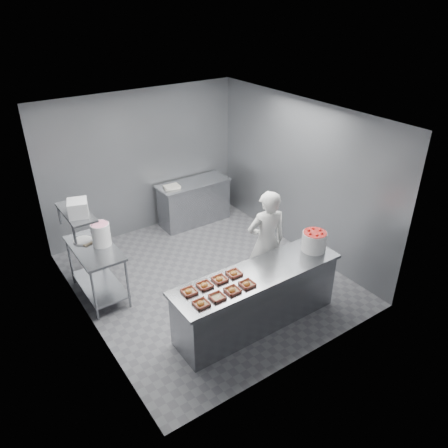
{
  "coord_description": "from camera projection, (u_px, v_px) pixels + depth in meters",
  "views": [
    {
      "loc": [
        -3.23,
        -5.21,
        4.4
      ],
      "look_at": [
        0.22,
        -0.2,
        1.09
      ],
      "focal_mm": 35.0,
      "sensor_mm": 36.0,
      "label": 1
    }
  ],
  "objects": [
    {
      "name": "service_counter",
      "position": [
        257.0,
        298.0,
        6.28
      ],
      "size": [
        2.6,
        0.7,
        0.9
      ],
      "color": "slate",
      "rests_on": "ground"
    },
    {
      "name": "worker",
      "position": [
        266.0,
        242.0,
        6.84
      ],
      "size": [
        0.72,
        0.57,
        1.75
      ],
      "primitive_type": "imported",
      "rotation": [
        0.0,
        0.0,
        2.89
      ],
      "color": "white",
      "rests_on": "ground"
    },
    {
      "name": "wall_right",
      "position": [
        300.0,
        177.0,
        7.8
      ],
      "size": [
        0.04,
        4.5,
        2.8
      ],
      "primitive_type": "cube",
      "color": "slate",
      "rests_on": "ground"
    },
    {
      "name": "bucket_lid",
      "position": [
        83.0,
        240.0,
        6.82
      ],
      "size": [
        0.31,
        0.31,
        0.02
      ],
      "primitive_type": "cylinder",
      "rotation": [
        0.0,
        0.0,
        -0.07
      ],
      "color": "white",
      "rests_on": "prep_table"
    },
    {
      "name": "rag",
      "position": [
        87.0,
        243.0,
        6.75
      ],
      "size": [
        0.18,
        0.16,
        0.02
      ],
      "primitive_type": "cube",
      "rotation": [
        0.0,
        0.0,
        0.36
      ],
      "color": "#CCB28C",
      "rests_on": "prep_table"
    },
    {
      "name": "tray_6",
      "position": [
        220.0,
        279.0,
        5.9
      ],
      "size": [
        0.19,
        0.18,
        0.06
      ],
      "color": "tan",
      "rests_on": "service_counter"
    },
    {
      "name": "tray_2",
      "position": [
        232.0,
        290.0,
        5.68
      ],
      "size": [
        0.19,
        0.18,
        0.06
      ],
      "color": "tan",
      "rests_on": "service_counter"
    },
    {
      "name": "paper_stack",
      "position": [
        172.0,
        187.0,
        8.61
      ],
      "size": [
        0.33,
        0.27,
        0.05
      ],
      "primitive_type": "cube",
      "rotation": [
        0.0,
        0.0,
        -0.18
      ],
      "color": "silver",
      "rests_on": "back_counter"
    },
    {
      "name": "ceiling",
      "position": [
        203.0,
        116.0,
        6.14
      ],
      "size": [
        4.5,
        4.5,
        0.0
      ],
      "primitive_type": "plane",
      "rotation": [
        3.14,
        0.0,
        0.0
      ],
      "color": "white",
      "rests_on": "wall_back"
    },
    {
      "name": "tray_5",
      "position": [
        205.0,
        285.0,
        5.78
      ],
      "size": [
        0.19,
        0.18,
        0.06
      ],
      "color": "tan",
      "rests_on": "service_counter"
    },
    {
      "name": "wall_back",
      "position": [
        143.0,
        163.0,
        8.44
      ],
      "size": [
        4.0,
        0.04,
        2.8
      ],
      "primitive_type": "cube",
      "color": "slate",
      "rests_on": "ground"
    },
    {
      "name": "tray_1",
      "position": [
        217.0,
        297.0,
        5.57
      ],
      "size": [
        0.19,
        0.18,
        0.04
      ],
      "color": "tan",
      "rests_on": "service_counter"
    },
    {
      "name": "wall_shelf",
      "position": [
        76.0,
        212.0,
        6.27
      ],
      "size": [
        0.35,
        0.9,
        0.03
      ],
      "primitive_type": "cube",
      "color": "slate",
      "rests_on": "wall_left"
    },
    {
      "name": "glaze_bucket",
      "position": [
        101.0,
        234.0,
        6.64
      ],
      "size": [
        0.3,
        0.28,
        0.44
      ],
      "color": "white",
      "rests_on": "prep_table"
    },
    {
      "name": "strawberry_tub",
      "position": [
        314.0,
        241.0,
        6.52
      ],
      "size": [
        0.37,
        0.37,
        0.3
      ],
      "color": "white",
      "rests_on": "service_counter"
    },
    {
      "name": "wall_left",
      "position": [
        79.0,
        243.0,
        5.81
      ],
      "size": [
        0.04,
        4.5,
        2.8
      ],
      "primitive_type": "cube",
      "color": "slate",
      "rests_on": "ground"
    },
    {
      "name": "prep_table",
      "position": [
        97.0,
        264.0,
        6.81
      ],
      "size": [
        0.6,
        1.2,
        0.9
      ],
      "color": "slate",
      "rests_on": "ground"
    },
    {
      "name": "tray_7",
      "position": [
        234.0,
        273.0,
        6.02
      ],
      "size": [
        0.19,
        0.18,
        0.06
      ],
      "color": "tan",
      "rests_on": "service_counter"
    },
    {
      "name": "floor",
      "position": [
        207.0,
        278.0,
        7.48
      ],
      "size": [
        4.5,
        4.5,
        0.0
      ],
      "primitive_type": "plane",
      "color": "#4C4C51",
      "rests_on": "ground"
    },
    {
      "name": "tray_3",
      "position": [
        247.0,
        284.0,
        5.8
      ],
      "size": [
        0.19,
        0.18,
        0.06
      ],
      "color": "tan",
      "rests_on": "service_counter"
    },
    {
      "name": "back_counter",
      "position": [
        194.0,
        202.0,
        9.08
      ],
      "size": [
        1.5,
        0.6,
        0.9
      ],
      "color": "slate",
      "rests_on": "ground"
    },
    {
      "name": "tray_0",
      "position": [
        201.0,
        303.0,
        5.44
      ],
      "size": [
        0.19,
        0.18,
        0.06
      ],
      "color": "tan",
      "rests_on": "service_counter"
    },
    {
      "name": "appliance",
      "position": [
        78.0,
        208.0,
        6.09
      ],
      "size": [
        0.35,
        0.37,
        0.23
      ],
      "primitive_type": "cube",
      "rotation": [
        0.0,
        0.0,
        -0.31
      ],
      "color": "gray",
      "rests_on": "wall_shelf"
    },
    {
      "name": "tray_4",
      "position": [
        189.0,
        291.0,
        5.66
      ],
      "size": [
        0.19,
        0.18,
        0.06
      ],
      "color": "tan",
      "rests_on": "service_counter"
    }
  ]
}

